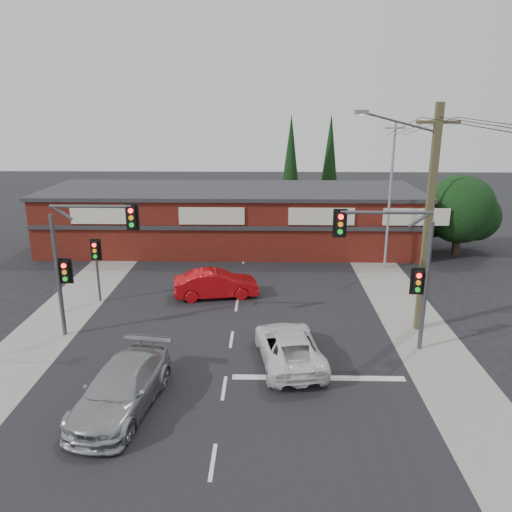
{
  "coord_description": "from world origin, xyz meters",
  "views": [
    {
      "loc": [
        1.5,
        -18.19,
        9.84
      ],
      "look_at": [
        1.05,
        3.0,
        3.44
      ],
      "focal_mm": 35.0,
      "sensor_mm": 36.0,
      "label": 1
    }
  ],
  "objects_px": {
    "white_suv": "(289,346)",
    "utility_pole": "(426,214)",
    "shop_building": "(232,217)",
    "silver_suv": "(121,388)",
    "red_sedan": "(216,284)"
  },
  "relations": [
    {
      "from": "white_suv",
      "to": "red_sedan",
      "type": "bearing_deg",
      "value": -71.66
    },
    {
      "from": "shop_building",
      "to": "utility_pole",
      "type": "relative_size",
      "value": 2.73
    },
    {
      "from": "red_sedan",
      "to": "white_suv",
      "type": "bearing_deg",
      "value": -163.2
    },
    {
      "from": "red_sedan",
      "to": "shop_building",
      "type": "distance_m",
      "value": 10.3
    },
    {
      "from": "white_suv",
      "to": "silver_suv",
      "type": "relative_size",
      "value": 0.94
    },
    {
      "from": "white_suv",
      "to": "utility_pole",
      "type": "bearing_deg",
      "value": -159.92
    },
    {
      "from": "silver_suv",
      "to": "utility_pole",
      "type": "height_order",
      "value": "utility_pole"
    },
    {
      "from": "utility_pole",
      "to": "white_suv",
      "type": "bearing_deg",
      "value": -151.29
    },
    {
      "from": "white_suv",
      "to": "silver_suv",
      "type": "bearing_deg",
      "value": 21.36
    },
    {
      "from": "silver_suv",
      "to": "shop_building",
      "type": "height_order",
      "value": "shop_building"
    },
    {
      "from": "white_suv",
      "to": "silver_suv",
      "type": "distance_m",
      "value": 6.64
    },
    {
      "from": "white_suv",
      "to": "utility_pole",
      "type": "distance_m",
      "value": 8.25
    },
    {
      "from": "white_suv",
      "to": "utility_pole",
      "type": "height_order",
      "value": "utility_pole"
    },
    {
      "from": "shop_building",
      "to": "utility_pole",
      "type": "bearing_deg",
      "value": -56.24
    },
    {
      "from": "white_suv",
      "to": "utility_pole",
      "type": "relative_size",
      "value": 0.49
    }
  ]
}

